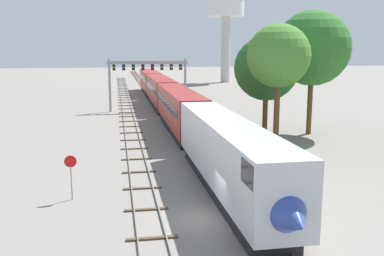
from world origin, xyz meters
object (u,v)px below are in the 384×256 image
(signal_gantry, at_px, (148,72))
(trackside_tree_right, at_px, (313,48))
(trackside_tree_left, at_px, (266,68))
(passenger_train, at_px, (168,98))
(water_tower, at_px, (226,14))
(trackside_tree_mid, at_px, (279,56))
(stop_sign, at_px, (71,171))

(signal_gantry, xyz_separation_m, trackside_tree_right, (16.32, -21.36, 3.54))
(signal_gantry, bearing_deg, trackside_tree_left, -61.60)
(signal_gantry, xyz_separation_m, trackside_tree_left, (11.31, -20.93, 1.40))
(passenger_train, xyz_separation_m, trackside_tree_left, (9.06, -14.63, 4.70))
(trackside_tree_left, height_order, trackside_tree_right, trackside_tree_right)
(signal_gantry, relative_size, water_tower, 0.51)
(water_tower, bearing_deg, trackside_tree_mid, -100.78)
(stop_sign, xyz_separation_m, trackside_tree_right, (24.07, 17.57, 7.58))
(water_tower, xyz_separation_m, stop_sign, (-33.50, -92.51, -16.86))
(passenger_train, xyz_separation_m, water_tower, (23.50, 59.88, 16.13))
(water_tower, relative_size, trackside_tree_left, 2.18)
(signal_gantry, relative_size, trackside_tree_right, 0.89)
(signal_gantry, xyz_separation_m, trackside_tree_mid, (10.51, -26.47, 2.79))
(signal_gantry, height_order, trackside_tree_mid, trackside_tree_mid)
(signal_gantry, xyz_separation_m, water_tower, (25.75, 53.58, 12.82))
(water_tower, relative_size, stop_sign, 8.20)
(water_tower, relative_size, trackside_tree_mid, 2.00)
(signal_gantry, relative_size, trackside_tree_left, 1.12)
(passenger_train, distance_m, signal_gantry, 7.46)
(stop_sign, distance_m, trackside_tree_mid, 23.14)
(stop_sign, bearing_deg, passenger_train, 72.96)
(passenger_train, xyz_separation_m, stop_sign, (-10.00, -32.63, -0.73))
(trackside_tree_mid, bearing_deg, signal_gantry, 111.66)
(water_tower, height_order, trackside_tree_left, water_tower)
(passenger_train, bearing_deg, trackside_tree_left, -58.22)
(signal_gantry, height_order, trackside_tree_left, trackside_tree_left)
(passenger_train, distance_m, trackside_tree_mid, 22.63)
(passenger_train, relative_size, stop_sign, 30.32)
(signal_gantry, distance_m, trackside_tree_left, 23.83)
(trackside_tree_left, bearing_deg, signal_gantry, 118.40)
(water_tower, bearing_deg, signal_gantry, -115.67)
(water_tower, relative_size, trackside_tree_right, 1.74)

